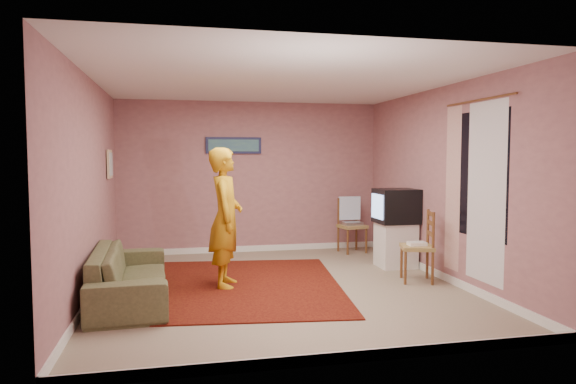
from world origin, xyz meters
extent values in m
plane|color=gray|center=(0.00, 0.00, 0.00)|extent=(5.00, 5.00, 0.00)
cube|color=#A46B6E|center=(0.00, 2.50, 1.30)|extent=(4.50, 0.02, 2.60)
cube|color=#A46B6E|center=(0.00, -2.50, 1.30)|extent=(4.50, 0.02, 2.60)
cube|color=#A46B6E|center=(-2.25, 0.00, 1.30)|extent=(0.02, 5.00, 2.60)
cube|color=#A46B6E|center=(2.25, 0.00, 1.30)|extent=(0.02, 5.00, 2.60)
cube|color=white|center=(0.00, 0.00, 2.60)|extent=(4.50, 5.00, 0.02)
cube|color=white|center=(0.00, 2.49, 0.05)|extent=(4.50, 0.02, 0.10)
cube|color=white|center=(0.00, -2.49, 0.05)|extent=(4.50, 0.02, 0.10)
cube|color=white|center=(-2.24, 0.00, 0.05)|extent=(0.02, 5.00, 0.10)
cube|color=white|center=(2.24, 0.00, 0.05)|extent=(0.02, 5.00, 0.10)
cube|color=black|center=(2.24, -0.90, 1.45)|extent=(0.01, 1.10, 1.50)
cube|color=silver|center=(2.23, -1.05, 1.25)|extent=(0.01, 0.75, 2.10)
cube|color=beige|center=(2.21, -0.35, 1.25)|extent=(0.01, 0.35, 2.10)
cylinder|color=brown|center=(2.20, -0.90, 2.32)|extent=(0.02, 1.40, 0.02)
cube|color=#16183C|center=(-0.30, 2.47, 1.85)|extent=(0.95, 0.03, 0.28)
cube|color=#2C4E7B|center=(-0.30, 2.45, 1.85)|extent=(0.86, 0.01, 0.20)
cube|color=#D1B98F|center=(-2.22, 1.60, 1.55)|extent=(0.03, 0.38, 0.42)
cube|color=#B5BFC5|center=(-2.20, 1.60, 1.55)|extent=(0.01, 0.30, 0.34)
cube|color=#320506|center=(-0.43, 0.15, 0.01)|extent=(2.78, 3.31, 0.02)
cube|color=white|center=(1.95, 0.79, 0.33)|extent=(0.52, 0.48, 0.67)
cube|color=black|center=(1.95, 0.79, 0.92)|extent=(0.59, 0.53, 0.51)
cube|color=#8CB2F2|center=(1.65, 0.79, 0.92)|extent=(0.02, 0.43, 0.36)
cube|color=tan|center=(1.70, 2.05, 0.45)|extent=(0.49, 0.47, 0.05)
cube|color=brown|center=(1.70, 2.05, 0.69)|extent=(0.42, 0.11, 0.48)
cube|color=#B4B4B9|center=(1.70, 2.05, 0.51)|extent=(0.34, 0.26, 0.05)
cube|color=#9AC6FC|center=(1.70, 2.20, 0.75)|extent=(0.39, 0.05, 0.41)
cube|color=tan|center=(1.85, -0.11, 0.46)|extent=(0.51, 0.53, 0.05)
cube|color=brown|center=(1.85, -0.11, 0.70)|extent=(0.16, 0.42, 0.49)
cube|color=white|center=(1.85, -0.11, 0.51)|extent=(0.24, 0.19, 0.05)
imported|color=brown|center=(-1.80, -0.24, 0.30)|extent=(0.91, 2.11, 0.61)
imported|color=#C58A12|center=(-0.65, 0.17, 0.89)|extent=(0.53, 0.71, 1.77)
camera|label=1|loc=(-1.24, -6.33, 1.67)|focal=32.00mm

